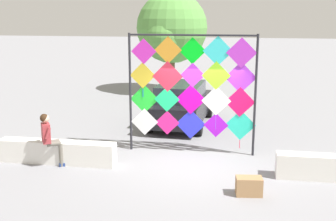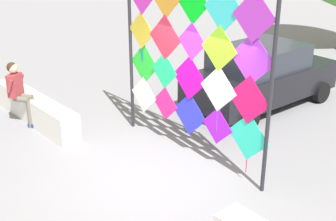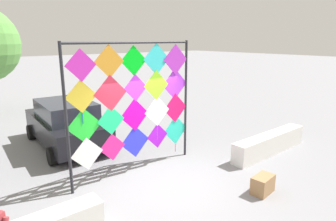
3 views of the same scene
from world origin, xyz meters
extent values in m
plane|color=gray|center=(0.00, 0.00, 0.00)|extent=(120.00, 120.00, 0.00)
cube|color=silver|center=(-3.76, -0.40, 0.31)|extent=(3.29, 0.45, 0.63)
cylinder|color=#232328|center=(-2.06, 1.15, 1.75)|extent=(0.07, 0.07, 3.50)
cylinder|color=#232328|center=(1.58, 1.20, 1.75)|extent=(0.07, 0.07, 3.50)
cube|color=white|center=(-1.63, 1.14, 0.88)|extent=(0.82, 0.02, 0.82)
cube|color=#EF2086|center=(-0.95, 1.16, 0.88)|extent=(0.73, 0.02, 0.73)
cube|color=#2B31F2|center=(-0.25, 1.18, 0.86)|extent=(0.89, 0.02, 0.89)
cube|color=#A117DA|center=(0.49, 1.18, 0.87)|extent=(0.73, 0.02, 0.73)
cube|color=#27D9B9|center=(1.19, 1.20, 0.89)|extent=(0.89, 0.02, 0.89)
cylinder|color=red|center=(1.19, 1.21, 0.32)|extent=(0.02, 0.02, 0.26)
cube|color=#23DE33|center=(-1.64, 1.17, 1.57)|extent=(0.86, 0.02, 0.86)
cylinder|color=#E516D3|center=(-1.64, 1.18, 0.93)|extent=(0.02, 0.02, 0.43)
cube|color=#1CD97C|center=(-0.96, 1.15, 1.59)|extent=(0.75, 0.02, 0.75)
cube|color=#D109AD|center=(-0.26, 1.16, 1.61)|extent=(0.88, 0.02, 0.88)
cube|color=white|center=(0.48, 1.17, 1.59)|extent=(0.86, 0.02, 0.86)
cylinder|color=#16E5D6|center=(0.48, 1.18, 0.95)|extent=(0.02, 0.02, 0.41)
cube|color=#F3115B|center=(1.16, 1.18, 1.58)|extent=(0.87, 0.02, 0.87)
cube|color=gold|center=(-1.67, 1.14, 2.28)|extent=(0.77, 0.02, 0.77)
cylinder|color=blue|center=(-1.67, 1.15, 1.76)|extent=(0.02, 0.02, 0.26)
cube|color=#D42942|center=(-0.94, 1.15, 2.27)|extent=(0.90, 0.02, 0.90)
cylinder|color=#16E5C6|center=(-0.94, 1.16, 1.57)|extent=(0.02, 0.02, 0.50)
cube|color=#C732F4|center=(-0.21, 1.16, 2.32)|extent=(0.71, 0.02, 0.71)
cube|color=#95F025|center=(0.46, 1.17, 2.32)|extent=(0.82, 0.02, 0.82)
cube|color=#B135EA|center=(1.15, 1.20, 2.28)|extent=(0.91, 0.02, 0.91)
cylinder|color=#58E516|center=(1.15, 1.21, 1.59)|extent=(0.02, 0.02, 0.47)
cylinder|color=#16E535|center=(-1.63, 1.15, 2.40)|extent=(0.02, 0.02, 0.41)
cylinder|color=blue|center=(-0.93, 1.17, 2.45)|extent=(0.02, 0.02, 0.35)
cube|color=#05EA1B|center=(-0.22, 1.19, 3.01)|extent=(0.77, 0.02, 0.77)
cylinder|color=#E516D2|center=(-0.22, 1.20, 2.51)|extent=(0.02, 0.02, 0.23)
cube|color=#36DEE1|center=(0.49, 1.18, 3.01)|extent=(0.85, 0.02, 0.85)
cylinder|color=red|center=(0.49, 1.19, 2.40)|extent=(0.02, 0.02, 0.38)
cube|color=#BC34D0|center=(1.15, 1.17, 2.98)|extent=(0.86, 0.02, 0.86)
cylinder|color=#666056|center=(-3.55, -0.63, 0.31)|extent=(0.11, 0.11, 0.63)
cylinder|color=#666056|center=(-3.69, -0.72, 0.66)|extent=(0.36, 0.30, 0.13)
cube|color=navy|center=(-3.50, -0.59, 0.04)|extent=(0.26, 0.21, 0.09)
cylinder|color=#666056|center=(-3.64, -0.48, 0.31)|extent=(0.11, 0.11, 0.63)
cylinder|color=#666056|center=(-3.79, -0.58, 0.66)|extent=(0.36, 0.30, 0.13)
cube|color=navy|center=(-3.59, -0.45, 0.04)|extent=(0.26, 0.21, 0.09)
cube|color=#993338|center=(-3.89, -0.74, 0.95)|extent=(0.36, 0.41, 0.52)
sphere|color=#DBB293|center=(-3.89, -0.74, 1.35)|extent=(0.22, 0.22, 0.22)
sphere|color=#382314|center=(-3.90, -0.75, 1.36)|extent=(0.22, 0.22, 0.22)
cylinder|color=#993338|center=(-3.75, -0.92, 1.00)|extent=(0.19, 0.16, 0.31)
cylinder|color=#993338|center=(-3.99, -0.54, 1.00)|extent=(0.19, 0.16, 0.31)
cube|color=black|center=(-0.97, 4.37, 0.63)|extent=(1.91, 4.09, 0.72)
cube|color=#282D38|center=(-0.98, 4.23, 1.27)|extent=(1.62, 2.32, 0.57)
cylinder|color=black|center=(-1.77, 5.77, 0.27)|extent=(0.24, 0.54, 0.53)
cylinder|color=black|center=(-0.05, 5.69, 0.27)|extent=(0.24, 0.54, 0.53)
cylinder|color=black|center=(-1.90, 3.05, 0.27)|extent=(0.24, 0.54, 0.53)
cylinder|color=black|center=(-0.18, 2.97, 0.27)|extent=(0.24, 0.54, 0.53)
camera|label=1|loc=(1.18, -11.09, 4.10)|focal=46.35mm
camera|label=2|loc=(5.63, -4.56, 4.38)|focal=48.98mm
camera|label=3|loc=(-4.19, -5.04, 3.55)|focal=30.85mm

